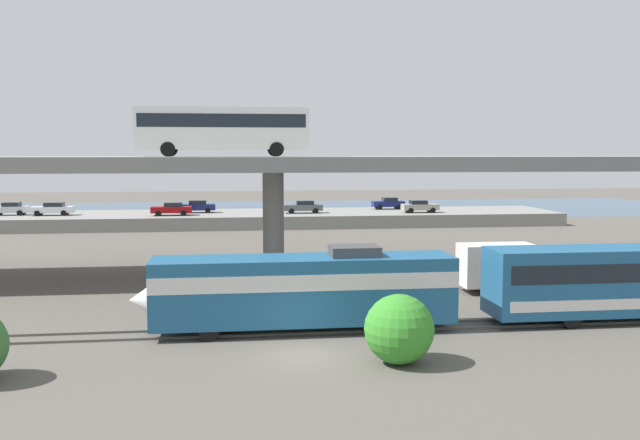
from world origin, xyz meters
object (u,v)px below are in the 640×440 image
parked_car_0 (10,209)px  parked_car_2 (172,209)px  parked_car_4 (303,207)px  parked_car_1 (420,206)px  parked_car_3 (53,209)px  parked_car_6 (196,206)px  parked_car_5 (388,203)px  service_truck_west (510,266)px  transit_bus_on_overpass (223,127)px  train_locomotive (289,287)px

parked_car_0 → parked_car_2: 18.73m
parked_car_4 → parked_car_2: bearing=4.2°
parked_car_1 → parked_car_3: 42.98m
parked_car_6 → parked_car_5: bearing=-174.7°
service_truck_west → parked_car_1: size_ratio=1.56×
transit_bus_on_overpass → parked_car_4: size_ratio=2.59×
train_locomotive → parked_car_2: size_ratio=3.43×
train_locomotive → parked_car_4: train_locomotive is taller
train_locomotive → parked_car_5: bearing=-107.9°
parked_car_1 → parked_car_5: 6.15m
parked_car_0 → parked_car_5: same height
parked_car_1 → parked_car_6: same height
service_truck_west → parked_car_5: bearing=86.5°
transit_bus_on_overpass → service_truck_west: (17.82, -8.65, -8.89)m
train_locomotive → parked_car_4: (6.04, 49.48, 0.08)m
parked_car_2 → train_locomotive: bearing=100.9°
parked_car_5 → parked_car_4: bearing=21.4°
parked_car_1 → parked_car_3: (-42.94, 1.84, 0.00)m
parked_car_0 → parked_car_4: size_ratio=0.90×
parked_car_1 → parked_car_6: 26.91m
service_truck_west → parked_car_3: service_truck_west is taller
transit_bus_on_overpass → parked_car_0: transit_bus_on_overpass is taller
train_locomotive → parked_car_0: train_locomotive is taller
parked_car_0 → parked_car_5: 45.39m
parked_car_5 → parked_car_2: bearing=11.8°
train_locomotive → parked_car_6: (-6.67, 51.73, 0.08)m
parked_car_2 → parked_car_5: (26.77, 5.61, -0.00)m
transit_bus_on_overpass → parked_car_4: 35.09m
parked_car_1 → parked_car_6: bearing=172.8°
transit_bus_on_overpass → parked_car_1: bearing=53.8°
service_truck_west → parked_car_3: (-37.55, 42.21, 0.64)m
parked_car_3 → service_truck_west: bearing=131.7°
parked_car_2 → parked_car_4: (15.33, 1.13, -0.00)m
transit_bus_on_overpass → parked_car_5: size_ratio=2.96×
parked_car_1 → parked_car_5: size_ratio=1.07×
parked_car_5 → parked_car_6: size_ratio=0.88×
transit_bus_on_overpass → parked_car_3: (-19.73, 33.56, -8.25)m
parked_car_2 → parked_car_0: bearing=-8.5°
parked_car_5 → train_locomotive: bearing=72.1°
train_locomotive → parked_car_1: 52.35m
train_locomotive → parked_car_3: size_ratio=3.35×
train_locomotive → parked_car_0: (-27.82, 51.11, 0.08)m
transit_bus_on_overpass → service_truck_west: 21.71m
parked_car_3 → parked_car_6: size_ratio=1.01×
parked_car_1 → parked_car_5: bearing=114.5°
parked_car_3 → parked_car_4: (28.95, -0.73, -0.00)m
service_truck_west → parked_car_1: (5.39, 40.37, 0.64)m
service_truck_west → parked_car_0: 60.51m
parked_car_2 → parked_car_4: bearing=-175.8°
parked_car_0 → parked_car_5: bearing=-176.4°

